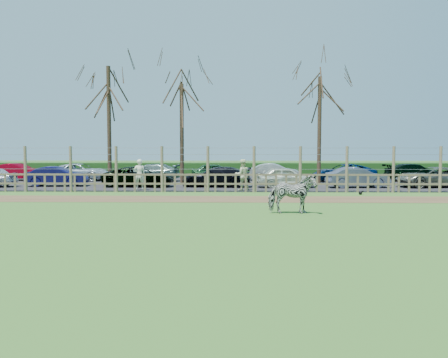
{
  "coord_description": "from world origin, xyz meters",
  "views": [
    {
      "loc": [
        1.49,
        -18.97,
        2.6
      ],
      "look_at": [
        1.0,
        2.5,
        1.1
      ],
      "focal_mm": 40.0,
      "sensor_mm": 36.0,
      "label": 1
    }
  ],
  "objects_px": {
    "tree_right": "(320,104)",
    "car_6": "(432,177)",
    "car_5": "(358,177)",
    "visitor_a": "(139,175)",
    "car_7": "(18,172)",
    "crow": "(361,193)",
    "car_10": "(216,172)",
    "car_11": "(274,172)",
    "tree_left": "(109,96)",
    "zebra": "(292,194)",
    "car_2": "(138,177)",
    "car_13": "(414,172)",
    "car_1": "(57,176)",
    "car_9": "(150,172)",
    "car_8": "(80,172)",
    "visitor_b": "(242,175)",
    "car_4": "(286,177)",
    "tree_mid": "(182,109)",
    "car_3": "(217,177)",
    "car_12": "(344,173)"
  },
  "relations": [
    {
      "from": "car_9",
      "to": "car_10",
      "type": "distance_m",
      "value": 4.62
    },
    {
      "from": "car_2",
      "to": "car_4",
      "type": "relative_size",
      "value": 1.23
    },
    {
      "from": "car_3",
      "to": "car_9",
      "type": "relative_size",
      "value": 1.0
    },
    {
      "from": "crow",
      "to": "car_11",
      "type": "height_order",
      "value": "car_11"
    },
    {
      "from": "car_4",
      "to": "car_10",
      "type": "distance_m",
      "value": 7.21
    },
    {
      "from": "car_3",
      "to": "car_9",
      "type": "height_order",
      "value": "same"
    },
    {
      "from": "car_2",
      "to": "car_13",
      "type": "bearing_deg",
      "value": -71.87
    },
    {
      "from": "car_12",
      "to": "car_13",
      "type": "height_order",
      "value": "same"
    },
    {
      "from": "tree_left",
      "to": "tree_mid",
      "type": "height_order",
      "value": "tree_left"
    },
    {
      "from": "tree_left",
      "to": "visitor_b",
      "type": "height_order",
      "value": "tree_left"
    },
    {
      "from": "tree_mid",
      "to": "car_10",
      "type": "distance_m",
      "value": 5.52
    },
    {
      "from": "car_10",
      "to": "car_12",
      "type": "bearing_deg",
      "value": -99.58
    },
    {
      "from": "car_7",
      "to": "car_13",
      "type": "relative_size",
      "value": 0.88
    },
    {
      "from": "car_1",
      "to": "car_4",
      "type": "distance_m",
      "value": 13.95
    },
    {
      "from": "tree_left",
      "to": "car_8",
      "type": "distance_m",
      "value": 6.73
    },
    {
      "from": "car_6",
      "to": "car_11",
      "type": "relative_size",
      "value": 1.19
    },
    {
      "from": "tree_left",
      "to": "tree_right",
      "type": "relative_size",
      "value": 1.07
    },
    {
      "from": "car_5",
      "to": "car_9",
      "type": "relative_size",
      "value": 0.88
    },
    {
      "from": "car_2",
      "to": "crow",
      "type": "bearing_deg",
      "value": -105.82
    },
    {
      "from": "zebra",
      "to": "car_4",
      "type": "xyz_separation_m",
      "value": [
        0.9,
        11.02,
        -0.1
      ]
    },
    {
      "from": "tree_left",
      "to": "car_10",
      "type": "relative_size",
      "value": 2.24
    },
    {
      "from": "visitor_a",
      "to": "car_6",
      "type": "height_order",
      "value": "visitor_a"
    },
    {
      "from": "car_9",
      "to": "car_2",
      "type": "bearing_deg",
      "value": 8.07
    },
    {
      "from": "car_3",
      "to": "crow",
      "type": "bearing_deg",
      "value": 66.29
    },
    {
      "from": "crow",
      "to": "car_5",
      "type": "distance_m",
      "value": 3.97
    },
    {
      "from": "tree_right",
      "to": "car_6",
      "type": "height_order",
      "value": "tree_right"
    },
    {
      "from": "car_6",
      "to": "car_8",
      "type": "distance_m",
      "value": 23.28
    },
    {
      "from": "tree_right",
      "to": "car_5",
      "type": "relative_size",
      "value": 2.02
    },
    {
      "from": "car_6",
      "to": "car_5",
      "type": "bearing_deg",
      "value": -91.98
    },
    {
      "from": "car_6",
      "to": "car_11",
      "type": "distance_m",
      "value": 10.47
    },
    {
      "from": "zebra",
      "to": "car_1",
      "type": "distance_m",
      "value": 17.43
    },
    {
      "from": "tree_left",
      "to": "car_11",
      "type": "distance_m",
      "value": 12.46
    },
    {
      "from": "crow",
      "to": "car_10",
      "type": "relative_size",
      "value": 0.07
    },
    {
      "from": "car_5",
      "to": "car_7",
      "type": "distance_m",
      "value": 23.31
    },
    {
      "from": "tree_left",
      "to": "zebra",
      "type": "distance_m",
      "value": 17.07
    },
    {
      "from": "visitor_b",
      "to": "car_8",
      "type": "xyz_separation_m",
      "value": [
        -11.36,
        7.23,
        -0.26
      ]
    },
    {
      "from": "car_3",
      "to": "car_13",
      "type": "relative_size",
      "value": 1.0
    },
    {
      "from": "car_7",
      "to": "car_8",
      "type": "relative_size",
      "value": 0.84
    },
    {
      "from": "visitor_a",
      "to": "car_7",
      "type": "xyz_separation_m",
      "value": [
        -10.08,
        7.22,
        -0.26
      ]
    },
    {
      "from": "tree_right",
      "to": "car_10",
      "type": "bearing_deg",
      "value": 161.13
    },
    {
      "from": "car_10",
      "to": "car_13",
      "type": "relative_size",
      "value": 0.85
    },
    {
      "from": "car_3",
      "to": "car_12",
      "type": "height_order",
      "value": "same"
    },
    {
      "from": "tree_right",
      "to": "car_13",
      "type": "xyz_separation_m",
      "value": [
        6.98,
        1.98,
        -4.6
      ]
    },
    {
      "from": "car_9",
      "to": "car_13",
      "type": "bearing_deg",
      "value": 98.23
    },
    {
      "from": "car_5",
      "to": "crow",
      "type": "bearing_deg",
      "value": 164.01
    },
    {
      "from": "tree_left",
      "to": "car_4",
      "type": "bearing_deg",
      "value": -9.44
    },
    {
      "from": "crow",
      "to": "car_9",
      "type": "height_order",
      "value": "car_9"
    },
    {
      "from": "tree_left",
      "to": "car_13",
      "type": "xyz_separation_m",
      "value": [
        20.48,
        3.48,
        -4.98
      ]
    },
    {
      "from": "car_5",
      "to": "car_4",
      "type": "bearing_deg",
      "value": 85.23
    },
    {
      "from": "car_8",
      "to": "visitor_b",
      "type": "bearing_deg",
      "value": -117.65
    }
  ]
}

